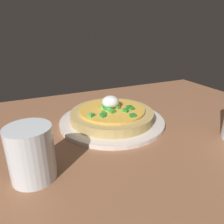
# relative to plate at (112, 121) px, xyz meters

# --- Properties ---
(dining_table) EXTENTS (1.14, 0.87, 0.03)m
(dining_table) POSITION_rel_plate_xyz_m (0.07, 0.14, -0.02)
(dining_table) COLOR #905D3F
(dining_table) RESTS_ON ground
(plate) EXTENTS (0.27, 0.27, 0.01)m
(plate) POSITION_rel_plate_xyz_m (0.00, 0.00, 0.00)
(plate) COLOR silver
(plate) RESTS_ON dining_table
(pizza) EXTENTS (0.21, 0.21, 0.06)m
(pizza) POSITION_rel_plate_xyz_m (-0.00, -0.00, 0.02)
(pizza) COLOR tan
(pizza) RESTS_ON plate
(cup_near) EXTENTS (0.07, 0.07, 0.09)m
(cup_near) POSITION_rel_plate_xyz_m (0.20, 0.14, 0.04)
(cup_near) COLOR silver
(cup_near) RESTS_ON dining_table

